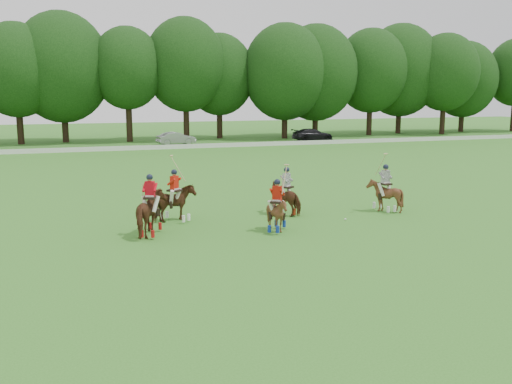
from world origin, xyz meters
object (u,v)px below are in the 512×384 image
object	(u,v)px
polo_red_b	(175,203)
polo_red_c	(277,213)
car_mid	(176,138)
polo_ball	(345,219)
polo_red_a	(151,213)
polo_stripe_a	(286,198)
polo_stripe_b	(385,195)
car_right	(313,135)

from	to	relation	value
polo_red_b	polo_red_c	xyz separation A→B (m)	(3.58, -3.14, -0.06)
car_mid	polo_ball	distance (m)	38.90
polo_ball	car_mid	bearing A→B (deg)	90.17
car_mid	polo_red_a	bearing A→B (deg)	157.83
polo_red_a	polo_stripe_a	distance (m)	6.82
polo_stripe_b	polo_ball	distance (m)	2.96
car_right	polo_red_b	world-z (taller)	polo_red_b
car_mid	polo_red_b	distance (m)	37.39
polo_red_a	polo_red_c	distance (m)	5.05
car_mid	polo_red_b	world-z (taller)	polo_red_b
polo_stripe_a	polo_red_c	bearing A→B (deg)	-118.26
polo_stripe_a	polo_stripe_b	xyz separation A→B (m)	(4.67, -0.88, 0.02)
polo_red_c	polo_ball	bearing A→B (deg)	14.95
polo_stripe_b	car_right	bearing A→B (deg)	70.55
polo_red_b	polo_stripe_a	size ratio (longest dim) A/B	1.29
car_mid	polo_red_b	bearing A→B (deg)	159.18
polo_red_a	polo_red_c	bearing A→B (deg)	-11.69
polo_red_c	car_right	bearing A→B (deg)	63.81
polo_red_a	polo_ball	world-z (taller)	polo_red_a
car_right	polo_red_a	world-z (taller)	polo_red_a
car_right	polo_stripe_a	size ratio (longest dim) A/B	2.19
car_mid	polo_stripe_b	xyz separation A→B (m)	(2.76, -37.78, 0.12)
polo_ball	polo_stripe_a	bearing A→B (deg)	135.44
polo_red_a	car_right	bearing A→B (deg)	57.70
car_mid	polo_red_a	size ratio (longest dim) A/B	1.69
car_right	polo_stripe_a	distance (m)	41.06
polo_red_b	polo_red_c	distance (m)	4.77
car_mid	car_right	bearing A→B (deg)	-99.90
polo_red_a	polo_red_b	bearing A→B (deg)	57.29
polo_red_a	polo_red_b	xyz separation A→B (m)	(1.36, 2.12, -0.08)
car_mid	polo_red_c	xyz separation A→B (m)	(-3.50, -39.86, 0.08)
polo_red_b	polo_ball	distance (m)	7.56
polo_red_b	polo_red_c	size ratio (longest dim) A/B	1.05
polo_stripe_a	polo_stripe_b	size ratio (longest dim) A/B	0.79
polo_ball	polo_red_b	bearing A→B (deg)	163.18
polo_stripe_a	polo_stripe_b	distance (m)	4.75
polo_ball	polo_red_c	bearing A→B (deg)	-165.05
car_right	polo_stripe_b	bearing A→B (deg)	158.96
polo_stripe_a	polo_ball	bearing A→B (deg)	-44.56
car_right	polo_ball	xyz separation A→B (m)	(-15.98, -38.89, -0.66)
car_right	polo_stripe_a	xyz separation A→B (m)	(-18.01, -36.90, 0.09)
polo_red_a	polo_red_b	world-z (taller)	polo_red_b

